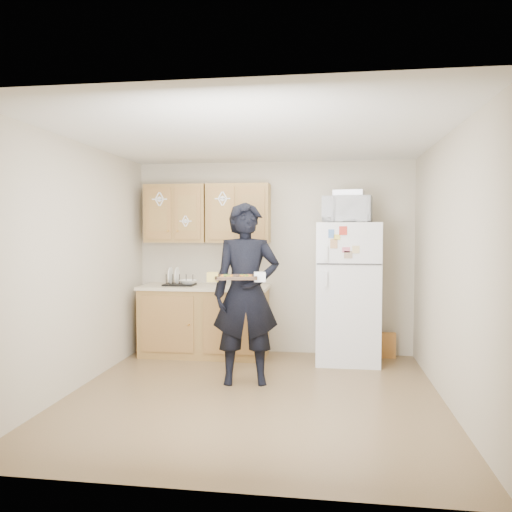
% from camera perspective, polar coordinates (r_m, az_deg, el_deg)
% --- Properties ---
extents(floor, '(3.60, 3.60, 0.00)m').
position_cam_1_polar(floor, '(5.03, -0.29, -15.68)').
color(floor, brown).
rests_on(floor, ground).
extents(ceiling, '(3.60, 3.60, 0.00)m').
position_cam_1_polar(ceiling, '(4.85, -0.30, 13.56)').
color(ceiling, silver).
rests_on(ceiling, wall_back).
extents(wall_back, '(3.60, 0.04, 2.50)m').
position_cam_1_polar(wall_back, '(6.56, 1.98, -0.18)').
color(wall_back, '#BEB29A').
rests_on(wall_back, floor).
extents(wall_front, '(3.60, 0.04, 2.50)m').
position_cam_1_polar(wall_front, '(3.02, -5.26, -3.82)').
color(wall_front, '#BEB29A').
rests_on(wall_front, floor).
extents(wall_left, '(0.04, 3.60, 2.50)m').
position_cam_1_polar(wall_left, '(5.35, -19.76, -1.05)').
color(wall_left, '#BEB29A').
rests_on(wall_left, floor).
extents(wall_right, '(0.04, 3.60, 2.50)m').
position_cam_1_polar(wall_right, '(4.86, 21.21, -1.46)').
color(wall_right, '#BEB29A').
rests_on(wall_right, floor).
extents(refrigerator, '(0.75, 0.70, 1.70)m').
position_cam_1_polar(refrigerator, '(6.20, 10.40, -4.12)').
color(refrigerator, white).
rests_on(refrigerator, floor).
extents(base_cabinet, '(1.60, 0.60, 0.86)m').
position_cam_1_polar(base_cabinet, '(6.49, -5.88, -7.52)').
color(base_cabinet, '#915E32').
rests_on(base_cabinet, floor).
extents(countertop, '(1.64, 0.64, 0.04)m').
position_cam_1_polar(countertop, '(6.43, -5.90, -3.57)').
color(countertop, beige).
rests_on(countertop, base_cabinet).
extents(upper_cab_left, '(0.80, 0.33, 0.75)m').
position_cam_1_polar(upper_cab_left, '(6.63, -9.03, 4.79)').
color(upper_cab_left, '#915E32').
rests_on(upper_cab_left, wall_back).
extents(upper_cab_right, '(0.80, 0.33, 0.75)m').
position_cam_1_polar(upper_cab_right, '(6.44, -2.01, 4.88)').
color(upper_cab_right, '#915E32').
rests_on(upper_cab_right, wall_back).
extents(cereal_box, '(0.20, 0.07, 0.32)m').
position_cam_1_polar(cereal_box, '(6.59, 14.80, -9.83)').
color(cereal_box, gold).
rests_on(cereal_box, floor).
extents(person, '(0.76, 0.57, 1.90)m').
position_cam_1_polar(person, '(5.22, -1.11, -4.30)').
color(person, black).
rests_on(person, floor).
extents(baking_tray, '(0.45, 0.36, 0.04)m').
position_cam_1_polar(baking_tray, '(4.92, -2.28, -2.52)').
color(baking_tray, black).
rests_on(baking_tray, person).
extents(pizza_front_left, '(0.13, 0.13, 0.02)m').
position_cam_1_polar(pizza_front_left, '(4.85, -3.39, -2.41)').
color(pizza_front_left, '#F5AB1F').
rests_on(pizza_front_left, baking_tray).
extents(pizza_front_right, '(0.13, 0.13, 0.02)m').
position_cam_1_polar(pizza_front_right, '(4.85, -1.16, -2.41)').
color(pizza_front_right, '#F5AB1F').
rests_on(pizza_front_right, baking_tray).
extents(pizza_back_left, '(0.13, 0.13, 0.02)m').
position_cam_1_polar(pizza_back_left, '(4.99, -3.36, -2.27)').
color(pizza_back_left, '#F5AB1F').
rests_on(pizza_back_left, baking_tray).
extents(pizza_back_right, '(0.13, 0.13, 0.02)m').
position_cam_1_polar(pizza_back_right, '(4.99, -1.19, -2.26)').
color(pizza_back_right, '#F5AB1F').
rests_on(pizza_back_right, baking_tray).
extents(microwave, '(0.62, 0.46, 0.32)m').
position_cam_1_polar(microwave, '(6.11, 10.40, 5.25)').
color(microwave, white).
rests_on(microwave, refrigerator).
extents(foil_pan, '(0.39, 0.30, 0.07)m').
position_cam_1_polar(foil_pan, '(6.15, 10.55, 7.06)').
color(foil_pan, silver).
rests_on(foil_pan, microwave).
extents(dish_rack, '(0.40, 0.30, 0.16)m').
position_cam_1_polar(dish_rack, '(6.50, -8.74, -2.65)').
color(dish_rack, black).
rests_on(dish_rack, countertop).
extents(bowl, '(0.26, 0.26, 0.05)m').
position_cam_1_polar(bowl, '(6.47, -7.72, -2.95)').
color(bowl, white).
rests_on(bowl, dish_rack).
extents(soap_bottle, '(0.11, 0.11, 0.21)m').
position_cam_1_polar(soap_bottle, '(6.15, -0.93, -2.67)').
color(soap_bottle, white).
rests_on(soap_bottle, countertop).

